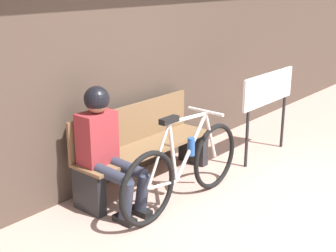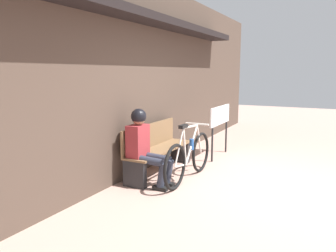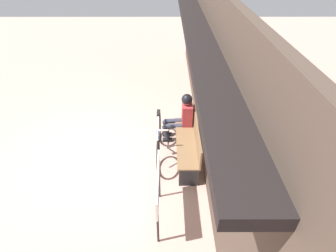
% 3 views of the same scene
% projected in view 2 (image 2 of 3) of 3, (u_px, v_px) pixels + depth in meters
% --- Properties ---
extents(ground_plane, '(24.00, 24.00, 0.00)m').
position_uv_depth(ground_plane, '(278.00, 192.00, 4.65)').
color(ground_plane, tan).
extents(storefront_wall, '(12.00, 0.56, 3.20)m').
position_uv_depth(storefront_wall, '(140.00, 73.00, 5.41)').
color(storefront_wall, '#4C3D33').
rests_on(storefront_wall, ground_plane).
extents(park_bench_near, '(1.66, 0.42, 0.82)m').
position_uv_depth(park_bench_near, '(157.00, 150.00, 5.48)').
color(park_bench_near, brown).
rests_on(park_bench_near, ground_plane).
extents(bicycle, '(1.67, 0.40, 0.91)m').
position_uv_depth(bicycle, '(189.00, 157.00, 5.10)').
color(bicycle, black).
rests_on(bicycle, ground_plane).
extents(person_seated, '(0.34, 0.66, 1.15)m').
position_uv_depth(person_seated, '(144.00, 142.00, 4.84)').
color(person_seated, '#2D3342').
rests_on(person_seated, ground_plane).
extents(signboard, '(1.07, 0.04, 1.02)m').
position_uv_depth(signboard, '(220.00, 118.00, 6.46)').
color(signboard, '#232326').
rests_on(signboard, ground_plane).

